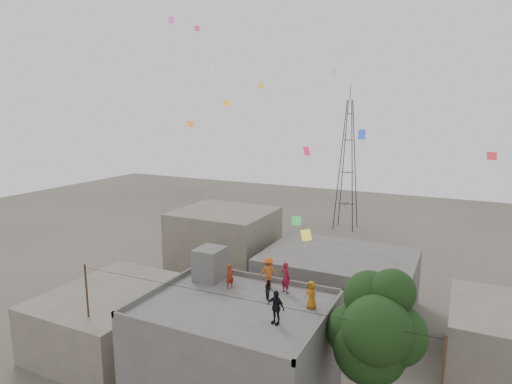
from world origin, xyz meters
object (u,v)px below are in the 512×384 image
Objects in this scene: tree at (375,330)px; person_red_adult at (286,277)px; transmission_tower at (348,165)px; stair_head_box at (210,264)px; person_dark_adult at (276,307)px.

tree is 6.01m from person_red_adult.
person_red_adult is at bearing 158.41° from tree.
person_red_adult is (5.84, -37.22, -2.06)m from transmission_tower.
stair_head_box is 6.95m from person_dark_adult.
transmission_tower is 11.55× the size of person_dark_adult.
stair_head_box is 0.10× the size of transmission_tower.
person_dark_adult is (6.80, -40.89, -2.10)m from transmission_tower.
transmission_tower reaches higher than stair_head_box.
tree is (10.57, -2.00, -1.00)m from stair_head_box.
person_red_adult is 1.05× the size of person_dark_adult.
stair_head_box is 1.09× the size of person_red_adult.
transmission_tower is 37.73m from person_red_adult.
person_dark_adult is at bearing -30.19° from stair_head_box.
stair_head_box is 10.80m from tree.
transmission_tower reaches higher than tree.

